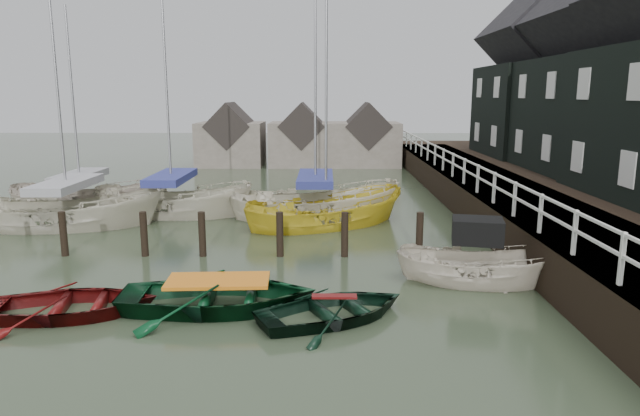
{
  "coord_description": "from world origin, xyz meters",
  "views": [
    {
      "loc": [
        2.59,
        -14.03,
        4.94
      ],
      "look_at": [
        2.43,
        3.65,
        1.4
      ],
      "focal_mm": 32.0,
      "sensor_mm": 36.0,
      "label": 1
    }
  ],
  "objects_px": {
    "rowboat_green": "(219,309)",
    "sailboat_d": "(316,216)",
    "sailboat_b": "(173,213)",
    "sailboat_e": "(82,208)",
    "motorboat": "(477,280)",
    "sailboat_c": "(326,225)",
    "sailboat_a": "(69,225)",
    "rowboat_red": "(71,315)",
    "rowboat_dkgreen": "(334,319)"
  },
  "relations": [
    {
      "from": "rowboat_green",
      "to": "sailboat_c",
      "type": "height_order",
      "value": "sailboat_c"
    },
    {
      "from": "rowboat_green",
      "to": "sailboat_e",
      "type": "relative_size",
      "value": 0.47
    },
    {
      "from": "rowboat_green",
      "to": "sailboat_c",
      "type": "xyz_separation_m",
      "value": [
        2.52,
        8.69,
        0.01
      ]
    },
    {
      "from": "rowboat_dkgreen",
      "to": "sailboat_a",
      "type": "height_order",
      "value": "sailboat_a"
    },
    {
      "from": "rowboat_green",
      "to": "sailboat_d",
      "type": "xyz_separation_m",
      "value": [
        2.09,
        10.15,
        0.06
      ]
    },
    {
      "from": "sailboat_b",
      "to": "motorboat",
      "type": "bearing_deg",
      "value": -123.34
    },
    {
      "from": "rowboat_dkgreen",
      "to": "sailboat_e",
      "type": "relative_size",
      "value": 0.36
    },
    {
      "from": "sailboat_e",
      "to": "sailboat_d",
      "type": "bearing_deg",
      "value": -92.79
    },
    {
      "from": "rowboat_dkgreen",
      "to": "sailboat_d",
      "type": "relative_size",
      "value": 0.27
    },
    {
      "from": "motorboat",
      "to": "sailboat_c",
      "type": "bearing_deg",
      "value": 41.98
    },
    {
      "from": "sailboat_a",
      "to": "sailboat_d",
      "type": "height_order",
      "value": "sailboat_d"
    },
    {
      "from": "sailboat_b",
      "to": "sailboat_d",
      "type": "relative_size",
      "value": 0.87
    },
    {
      "from": "rowboat_dkgreen",
      "to": "sailboat_b",
      "type": "height_order",
      "value": "sailboat_b"
    },
    {
      "from": "rowboat_green",
      "to": "sailboat_d",
      "type": "distance_m",
      "value": 10.37
    },
    {
      "from": "motorboat",
      "to": "sailboat_e",
      "type": "height_order",
      "value": "sailboat_e"
    },
    {
      "from": "rowboat_red",
      "to": "sailboat_c",
      "type": "bearing_deg",
      "value": -42.58
    },
    {
      "from": "sailboat_b",
      "to": "rowboat_green",
      "type": "bearing_deg",
      "value": -153.28
    },
    {
      "from": "sailboat_b",
      "to": "sailboat_d",
      "type": "xyz_separation_m",
      "value": [
        5.97,
        -0.45,
        0.0
      ]
    },
    {
      "from": "sailboat_d",
      "to": "sailboat_e",
      "type": "height_order",
      "value": "sailboat_d"
    },
    {
      "from": "sailboat_a",
      "to": "sailboat_e",
      "type": "xyz_separation_m",
      "value": [
        -0.86,
        3.19,
        0.0
      ]
    },
    {
      "from": "sailboat_a",
      "to": "sailboat_c",
      "type": "relative_size",
      "value": 1.06
    },
    {
      "from": "rowboat_red",
      "to": "rowboat_green",
      "type": "height_order",
      "value": "rowboat_green"
    },
    {
      "from": "rowboat_dkgreen",
      "to": "sailboat_d",
      "type": "xyz_separation_m",
      "value": [
        -0.6,
        10.74,
        0.06
      ]
    },
    {
      "from": "rowboat_green",
      "to": "motorboat",
      "type": "distance_m",
      "value": 6.78
    },
    {
      "from": "motorboat",
      "to": "sailboat_a",
      "type": "xyz_separation_m",
      "value": [
        -13.76,
        6.52,
        -0.04
      ]
    },
    {
      "from": "motorboat",
      "to": "sailboat_a",
      "type": "relative_size",
      "value": 0.4
    },
    {
      "from": "sailboat_d",
      "to": "sailboat_e",
      "type": "distance_m",
      "value": 10.3
    },
    {
      "from": "rowboat_dkgreen",
      "to": "sailboat_b",
      "type": "xyz_separation_m",
      "value": [
        -6.57,
        11.19,
        0.06
      ]
    },
    {
      "from": "sailboat_b",
      "to": "sailboat_c",
      "type": "distance_m",
      "value": 6.67
    },
    {
      "from": "sailboat_d",
      "to": "sailboat_e",
      "type": "xyz_separation_m",
      "value": [
        -10.2,
        1.44,
        -0.0
      ]
    },
    {
      "from": "sailboat_c",
      "to": "sailboat_d",
      "type": "distance_m",
      "value": 1.53
    },
    {
      "from": "motorboat",
      "to": "sailboat_c",
      "type": "distance_m",
      "value": 7.88
    },
    {
      "from": "rowboat_red",
      "to": "sailboat_b",
      "type": "relative_size",
      "value": 0.33
    },
    {
      "from": "rowboat_dkgreen",
      "to": "sailboat_e",
      "type": "height_order",
      "value": "sailboat_e"
    },
    {
      "from": "rowboat_red",
      "to": "sailboat_b",
      "type": "height_order",
      "value": "sailboat_b"
    },
    {
      "from": "rowboat_red",
      "to": "sailboat_d",
      "type": "relative_size",
      "value": 0.29
    },
    {
      "from": "motorboat",
      "to": "sailboat_d",
      "type": "distance_m",
      "value": 9.37
    },
    {
      "from": "sailboat_e",
      "to": "sailboat_b",
      "type": "bearing_deg",
      "value": -97.9
    },
    {
      "from": "rowboat_red",
      "to": "sailboat_d",
      "type": "xyz_separation_m",
      "value": [
        5.4,
        10.56,
        0.06
      ]
    },
    {
      "from": "sailboat_a",
      "to": "sailboat_c",
      "type": "distance_m",
      "value": 9.76
    },
    {
      "from": "sailboat_b",
      "to": "sailboat_c",
      "type": "bearing_deg",
      "value": -100.05
    },
    {
      "from": "rowboat_green",
      "to": "rowboat_red",
      "type": "bearing_deg",
      "value": 93.91
    },
    {
      "from": "rowboat_dkgreen",
      "to": "motorboat",
      "type": "distance_m",
      "value": 4.56
    },
    {
      "from": "sailboat_c",
      "to": "sailboat_e",
      "type": "distance_m",
      "value": 11.01
    },
    {
      "from": "sailboat_b",
      "to": "sailboat_c",
      "type": "xyz_separation_m",
      "value": [
        6.39,
        -1.92,
        -0.05
      ]
    },
    {
      "from": "rowboat_dkgreen",
      "to": "sailboat_c",
      "type": "distance_m",
      "value": 9.28
    },
    {
      "from": "motorboat",
      "to": "sailboat_d",
      "type": "relative_size",
      "value": 0.34
    },
    {
      "from": "rowboat_green",
      "to": "sailboat_c",
      "type": "bearing_deg",
      "value": -19.29
    },
    {
      "from": "rowboat_green",
      "to": "sailboat_b",
      "type": "bearing_deg",
      "value": 16.92
    },
    {
      "from": "rowboat_red",
      "to": "rowboat_green",
      "type": "relative_size",
      "value": 0.84
    }
  ]
}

